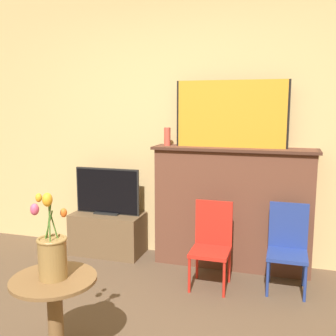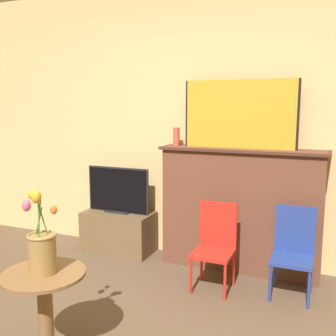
# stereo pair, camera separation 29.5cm
# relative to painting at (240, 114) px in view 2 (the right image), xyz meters

# --- Properties ---
(wall_back) EXTENTS (8.00, 0.06, 2.70)m
(wall_back) POSITION_rel_painting_xyz_m (-0.42, 0.18, -0.09)
(wall_back) COLOR tan
(wall_back) RESTS_ON ground
(fireplace_mantel) EXTENTS (1.50, 0.34, 1.14)m
(fireplace_mantel) POSITION_rel_painting_xyz_m (0.04, -0.01, -0.86)
(fireplace_mantel) COLOR brown
(fireplace_mantel) RESTS_ON ground
(painting) EXTENTS (1.03, 0.03, 0.61)m
(painting) POSITION_rel_painting_xyz_m (0.00, 0.00, 0.00)
(painting) COLOR black
(painting) RESTS_ON fireplace_mantel
(mantel_candle) EXTENTS (0.06, 0.06, 0.17)m
(mantel_candle) POSITION_rel_painting_xyz_m (-0.61, -0.01, -0.22)
(mantel_candle) COLOR #CC4C3D
(mantel_candle) RESTS_ON fireplace_mantel
(tv_stand) EXTENTS (0.73, 0.38, 0.42)m
(tv_stand) POSITION_rel_painting_xyz_m (-1.23, -0.06, -1.23)
(tv_stand) COLOR brown
(tv_stand) RESTS_ON ground
(tv_monitor) EXTENTS (0.69, 0.12, 0.47)m
(tv_monitor) POSITION_rel_painting_xyz_m (-1.23, -0.06, -0.79)
(tv_monitor) COLOR black
(tv_monitor) RESTS_ON tv_stand
(chair_red) EXTENTS (0.32, 0.32, 0.72)m
(chair_red) POSITION_rel_painting_xyz_m (-0.07, -0.46, -1.06)
(chair_red) COLOR red
(chair_red) RESTS_ON ground
(chair_blue) EXTENTS (0.32, 0.32, 0.72)m
(chair_blue) POSITION_rel_painting_xyz_m (0.55, -0.34, -1.06)
(chair_blue) COLOR navy
(chair_blue) RESTS_ON ground
(side_table) EXTENTS (0.49, 0.49, 0.56)m
(side_table) POSITION_rel_painting_xyz_m (-0.73, -1.80, -1.08)
(side_table) COLOR brown
(side_table) RESTS_ON ground
(vase_tulips) EXTENTS (0.22, 0.17, 0.51)m
(vase_tulips) POSITION_rel_painting_xyz_m (-0.73, -1.80, -0.74)
(vase_tulips) COLOR olive
(vase_tulips) RESTS_ON side_table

